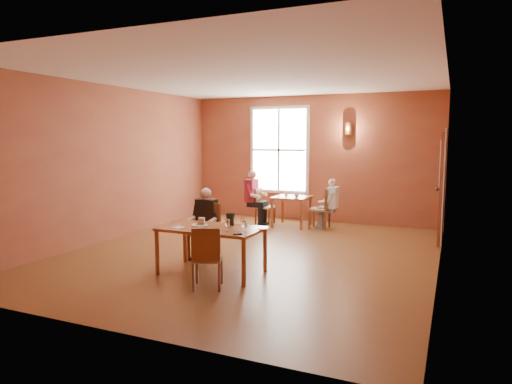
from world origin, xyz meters
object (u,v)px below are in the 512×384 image
at_px(chair_diner_maroon, 265,206).
at_px(chair_empty, 208,257).
at_px(second_table, 292,211).
at_px(chair_diner_main, 204,232).
at_px(main_table, 212,250).
at_px(diner_main, 203,226).
at_px(diner_maroon, 264,198).
at_px(chair_diner_white, 320,208).
at_px(diner_white, 321,204).

bearing_deg(chair_diner_maroon, chair_empty, 13.00).
bearing_deg(second_table, chair_diner_main, -96.46).
xyz_separation_m(main_table, chair_empty, (0.27, -0.60, 0.07)).
xyz_separation_m(chair_empty, second_table, (-0.40, 4.54, -0.08)).
relative_size(chair_diner_main, second_table, 1.19).
distance_m(diner_main, diner_maroon, 3.34).
bearing_deg(diner_maroon, chair_empty, 13.36).
height_order(chair_empty, chair_diner_maroon, chair_empty).
bearing_deg(chair_diner_white, diner_main, 162.90).
bearing_deg(chair_diner_maroon, diner_white, 90.00).
bearing_deg(chair_empty, second_table, 72.19).
relative_size(chair_diner_white, chair_diner_maroon, 1.07).
relative_size(diner_main, second_table, 1.46).
height_order(second_table, chair_diner_maroon, chair_diner_maroon).
bearing_deg(diner_white, chair_diner_main, 162.28).
bearing_deg(second_table, chair_diner_white, 0.00).
height_order(chair_empty, diner_maroon, diner_maroon).
height_order(main_table, chair_diner_main, chair_diner_main).
height_order(chair_empty, diner_white, diner_white).
xyz_separation_m(chair_diner_main, chair_diner_white, (1.02, 3.30, -0.01)).
bearing_deg(main_table, chair_diner_maroon, 101.12).
xyz_separation_m(main_table, diner_maroon, (-0.81, 3.95, 0.26)).
distance_m(chair_empty, chair_diner_white, 4.55).
bearing_deg(main_table, diner_maroon, 101.54).
relative_size(diner_main, chair_diner_white, 1.25).
height_order(diner_main, chair_diner_white, diner_main).
height_order(diner_main, second_table, diner_main).
bearing_deg(main_table, chair_diner_white, 82.44).
bearing_deg(second_table, chair_empty, -84.98).
distance_m(chair_diner_main, chair_diner_maroon, 3.31).
xyz_separation_m(chair_diner_maroon, diner_maroon, (-0.03, 0.00, 0.19)).
bearing_deg(chair_diner_main, diner_white, -107.72).
height_order(diner_main, diner_white, diner_main).
distance_m(diner_white, chair_diner_maroon, 1.34).
distance_m(second_table, chair_diner_maroon, 0.65).
distance_m(chair_diner_white, chair_diner_maroon, 1.30).
distance_m(main_table, diner_white, 3.99).
relative_size(diner_main, chair_diner_maroon, 1.34).
xyz_separation_m(diner_main, diner_white, (1.05, 3.33, -0.02)).
distance_m(diner_main, second_table, 3.36).
xyz_separation_m(chair_diner_white, diner_maroon, (-1.33, 0.00, 0.16)).
distance_m(main_table, chair_diner_main, 0.83).
xyz_separation_m(chair_diner_main, chair_empty, (0.77, -1.25, -0.04)).
distance_m(diner_main, diner_white, 3.49).
relative_size(main_table, chair_diner_maroon, 1.76).
height_order(chair_diner_maroon, diner_maroon, diner_maroon).
relative_size(chair_empty, diner_white, 0.78).
relative_size(main_table, chair_empty, 1.76).
distance_m(main_table, chair_diner_maroon, 4.02).
distance_m(chair_diner_main, diner_maroon, 3.32).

